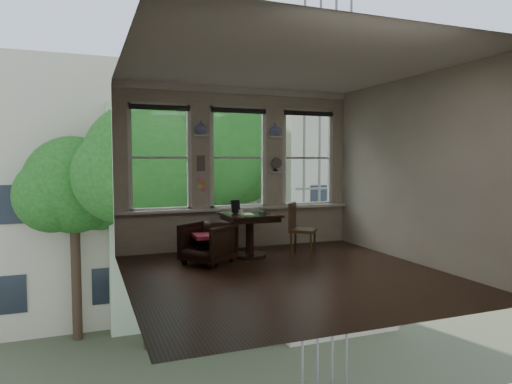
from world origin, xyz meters
name	(u,v)px	position (x,y,z in m)	size (l,w,h in m)	color
ground	(287,275)	(0.00, 0.00, 0.00)	(4.50, 4.50, 0.00)	black
ceiling	(288,64)	(0.00, 0.00, 3.00)	(4.50, 4.50, 0.00)	silver
wall_back	(238,168)	(0.00, 2.25, 1.50)	(4.50, 4.50, 0.00)	beige
wall_front	(386,176)	(0.00, -2.25, 1.50)	(4.50, 4.50, 0.00)	beige
wall_left	(124,173)	(-2.25, 0.00, 1.50)	(4.50, 4.50, 0.00)	beige
wall_right	(416,170)	(2.25, 0.00, 1.50)	(4.50, 4.50, 0.00)	beige
window_left	(160,158)	(-1.45, 2.25, 1.70)	(1.10, 0.12, 1.90)	white
window_center	(238,158)	(0.00, 2.25, 1.70)	(1.10, 0.12, 1.90)	white
window_right	(307,158)	(1.45, 2.25, 1.70)	(1.10, 0.12, 1.90)	white
shelf_left	(201,135)	(-0.72, 2.15, 2.10)	(0.26, 0.16, 0.03)	white
shelf_right	(275,137)	(0.72, 2.15, 2.10)	(0.26, 0.16, 0.03)	white
intercom	(201,163)	(-0.72, 2.18, 1.60)	(0.14, 0.06, 0.28)	#59544F
sticky_notes	(201,183)	(-0.72, 2.19, 1.25)	(0.16, 0.01, 0.24)	pink
desk_fan	(275,167)	(0.72, 2.13, 1.53)	(0.20, 0.20, 0.24)	#59544F
vase_left	(201,128)	(-0.72, 2.15, 2.24)	(0.24, 0.24, 0.25)	silver
vase_right	(275,130)	(0.72, 2.15, 2.24)	(0.24, 0.24, 0.25)	silver
table	(250,235)	(-0.09, 1.34, 0.38)	(0.90, 0.90, 0.75)	black
armchair_left	(208,243)	(-0.89, 1.10, 0.33)	(0.70, 0.72, 0.66)	black
cushion_red	(208,236)	(-0.89, 1.10, 0.45)	(0.45, 0.45, 0.06)	maroon
side_chair_right	(303,230)	(0.79, 1.07, 0.46)	(0.42, 0.42, 0.92)	#4B361A
laptop	(261,213)	(0.09, 1.28, 0.76)	(0.30, 0.19, 0.02)	black
mug	(241,213)	(-0.31, 1.16, 0.79)	(0.09, 0.09, 0.09)	white
drinking_glass	(263,212)	(0.07, 1.13, 0.80)	(0.12, 0.12, 0.10)	white
tablet	(236,207)	(-0.29, 1.50, 0.86)	(0.16, 0.02, 0.22)	black
papers	(246,214)	(-0.18, 1.28, 0.75)	(0.22, 0.30, 0.00)	silver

